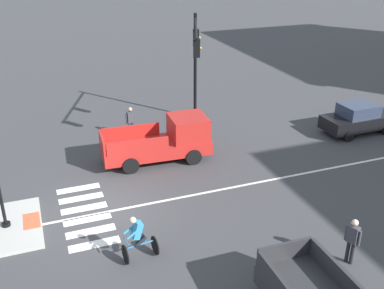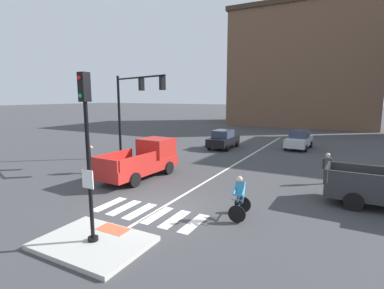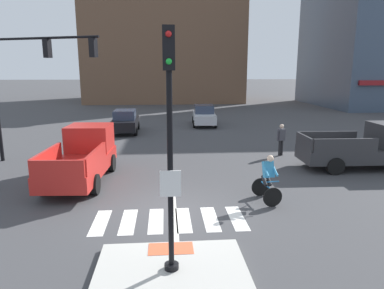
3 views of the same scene
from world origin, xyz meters
name	(u,v)px [view 1 (image 1 of 3)]	position (x,y,z in m)	size (l,w,h in m)	color
ground_plane	(102,210)	(0.00, 0.00, 0.00)	(300.00, 300.00, 0.00)	#3D3D3F
traffic_island	(7,227)	(0.00, -3.52, 0.07)	(3.37, 2.47, 0.15)	#B2AFA8
tactile_pad_front	(32,221)	(0.00, -2.64, 0.15)	(1.10, 0.60, 0.01)	#DB5B38
crosswalk_stripe_a	(78,189)	(-2.06, -0.65, 0.00)	(0.44, 1.80, 0.01)	silver
crosswalk_stripe_b	(81,198)	(-1.24, -0.65, 0.00)	(0.44, 1.80, 0.01)	silver
crosswalk_stripe_c	(84,208)	(-0.41, -0.65, 0.00)	(0.44, 1.80, 0.01)	silver
crosswalk_stripe_d	(87,219)	(0.41, -0.65, 0.00)	(0.44, 1.80, 0.01)	silver
crosswalk_stripe_e	(91,231)	(1.24, -0.65, 0.00)	(0.44, 1.80, 0.01)	silver
crosswalk_stripe_f	(95,244)	(2.06, -0.65, 0.00)	(0.44, 1.80, 0.01)	silver
lane_centre_line	(320,170)	(0.16, 10.00, 0.00)	(0.14, 28.00, 0.01)	silver
traffic_light_mast	(196,54)	(-6.41, 6.38, 4.28)	(5.50, 2.18, 6.06)	black
car_black_westbound_distant	(359,118)	(-2.94, 14.58, 0.81)	(1.88, 4.12, 1.64)	black
pickup_truck_red_westbound_near	(166,141)	(-3.47, 3.73, 0.98)	(2.27, 5.20, 2.08)	red
cyclist	(138,237)	(3.36, 0.61, 0.87)	(0.78, 1.16, 1.68)	black
pedestrian_at_curb_left	(131,120)	(-6.72, 2.81, 0.98)	(0.27, 0.55, 1.67)	#2D334C
pedestrian_waiting_far_side	(352,238)	(5.97, 7.03, 0.98)	(0.52, 0.34, 1.67)	black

